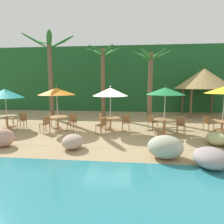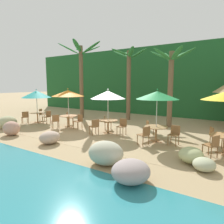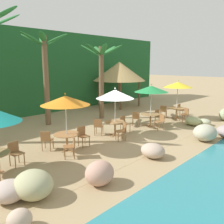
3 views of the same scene
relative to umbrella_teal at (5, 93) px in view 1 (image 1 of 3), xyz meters
name	(u,v)px [view 1 (image 1 of 3)]	position (x,y,z in m)	size (l,w,h in m)	color
ground_plane	(108,132)	(5.93, -0.20, -2.03)	(120.00, 120.00, 0.00)	tan
terrace_deck	(108,132)	(5.93, -0.20, -2.03)	(18.00, 5.20, 0.01)	tan
foliage_backdrop	(119,79)	(5.93, 8.80, 0.97)	(28.00, 2.40, 6.00)	#1E5628
rock_seawall	(81,140)	(5.18, -3.02, -1.69)	(16.10, 3.41, 0.80)	#C3A68E
umbrella_teal	(5,93)	(0.00, 0.00, 0.00)	(2.02, 2.02, 2.39)	silver
dining_table_teal	(7,118)	(0.00, 0.00, -1.42)	(1.10, 1.10, 0.74)	#A37547
chair_teal_seaward	(23,119)	(0.84, 0.18, -1.52)	(0.46, 0.47, 0.87)	olive
chair_teal_inland	(8,117)	(-0.44, 0.73, -1.52)	(0.56, 0.56, 0.87)	olive
umbrella_orange	(57,91)	(3.03, 0.05, 0.13)	(2.03, 2.03, 2.47)	silver
dining_table_orange	(58,119)	(3.03, 0.05, -1.42)	(1.10, 1.10, 0.74)	#A37547
chair_orange_seaward	(72,121)	(3.88, 0.04, -1.52)	(0.47, 0.47, 0.87)	olive
chair_orange_inland	(52,118)	(2.43, 0.66, -1.52)	(0.60, 0.59, 0.87)	olive
chair_orange_left	(46,123)	(2.66, -0.72, -1.52)	(0.58, 0.58, 0.87)	olive
umbrella_white	(110,92)	(6.03, 0.05, 0.11)	(1.91, 1.91, 2.48)	silver
dining_table_white	(110,120)	(6.03, 0.05, -1.42)	(1.10, 1.10, 0.74)	#A37547
chair_white_seaward	(126,122)	(6.88, 0.16, -1.52)	(0.43, 0.44, 0.87)	olive
chair_white_inland	(103,119)	(5.49, 0.71, -1.52)	(0.59, 0.59, 0.87)	olive
chair_white_left	(102,124)	(5.69, -0.74, -1.52)	(0.58, 0.58, 0.87)	olive
umbrella_green	(165,91)	(8.88, -0.16, 0.17)	(1.96, 1.96, 2.51)	silver
dining_table_green	(164,122)	(8.88, -0.16, -1.42)	(1.10, 1.10, 0.74)	#A37547
chair_green_seaward	(181,124)	(9.74, -0.17, -1.52)	(0.46, 0.47, 0.87)	olive
chair_green_inland	(152,121)	(8.31, 0.47, -1.52)	(0.59, 0.59, 0.87)	olive
chair_green_left	(162,127)	(8.65, -0.99, -1.52)	(0.55, 0.55, 0.87)	olive
dining_table_yellow	(222,123)	(11.70, -0.31, -1.42)	(1.10, 1.10, 0.74)	#A37547
chair_yellow_inland	(207,122)	(11.28, 0.43, -1.52)	(0.56, 0.56, 0.87)	olive
chair_yellow_left	(222,129)	(11.36, -1.10, -1.52)	(0.58, 0.58, 0.87)	olive
palm_tree_nearest	(50,64)	(1.30, 3.35, 1.93)	(3.43, 3.52, 5.99)	brown
palm_tree_second	(103,70)	(4.95, 4.57, 1.55)	(2.79, 2.57, 5.35)	brown
palm_tree_third	(150,73)	(8.44, 3.49, 1.25)	(2.78, 2.60, 4.87)	brown
palapa_hut	(204,79)	(12.82, 5.80, 0.95)	(4.46, 4.46, 3.79)	brown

